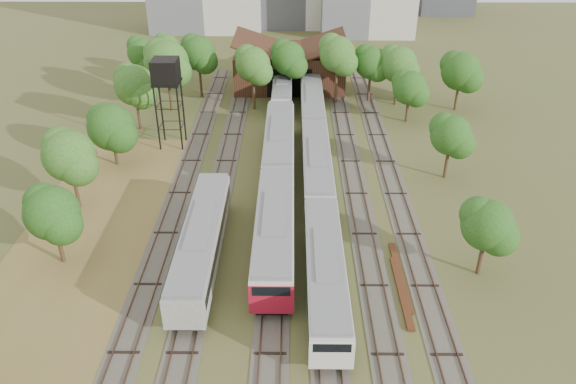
{
  "coord_description": "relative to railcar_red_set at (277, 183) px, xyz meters",
  "views": [
    {
      "loc": [
        -0.54,
        -24.36,
        28.65
      ],
      "look_at": [
        -0.94,
        20.99,
        2.5
      ],
      "focal_mm": 35.0,
      "sensor_mm": 36.0,
      "label": 1
    }
  ],
  "objects": [
    {
      "name": "tree_band_far",
      "position": [
        2.43,
        26.35,
        4.02
      ],
      "size": [
        44.33,
        10.74,
        9.61
      ],
      "color": "#382616",
      "rests_on": "ground"
    },
    {
      "name": "tree_band_right",
      "position": [
        16.89,
        5.64,
        2.58
      ],
      "size": [
        5.71,
        36.02,
        7.04
      ],
      "color": "#382616",
      "rests_on": "ground"
    },
    {
      "name": "railcar_rear",
      "position": [
        0.0,
        28.33,
        -0.37
      ],
      "size": [
        2.71,
        16.08,
        3.35
      ],
      "color": "black",
      "rests_on": "ground"
    },
    {
      "name": "tracks",
      "position": [
        1.33,
        1.54,
        -2.1
      ],
      "size": [
        24.6,
        80.0,
        0.19
      ],
      "color": "#4C473D",
      "rests_on": "ground"
    },
    {
      "name": "railcar_red_set",
      "position": [
        0.0,
        0.0,
        0.0
      ],
      "size": [
        3.26,
        34.58,
        4.04
      ],
      "color": "black",
      "rests_on": "ground"
    },
    {
      "name": "tree_band_left",
      "position": [
        -18.49,
        3.88,
        3.25
      ],
      "size": [
        6.51,
        71.24,
        8.45
      ],
      "color": "#382616",
      "rests_on": "ground"
    },
    {
      "name": "railcar_green_set",
      "position": [
        4.0,
        3.72,
        -0.22
      ],
      "size": [
        2.93,
        52.07,
        3.63
      ],
      "color": "black",
      "rests_on": "ground"
    },
    {
      "name": "water_tower",
      "position": [
        -12.78,
        13.06,
        6.66
      ],
      "size": [
        3.01,
        3.01,
        10.44
      ],
      "color": "black",
      "rests_on": "ground"
    },
    {
      "name": "old_grey_coach",
      "position": [
        -6.0,
        -9.89,
        -0.11
      ],
      "size": [
        3.0,
        18.0,
        3.71
      ],
      "color": "black",
      "rests_on": "ground"
    },
    {
      "name": "rail_pile_near",
      "position": [
        10.0,
        -13.8,
        -1.99
      ],
      "size": [
        0.57,
        8.55,
        0.29
      ],
      "primitive_type": "cube",
      "color": "#542C18",
      "rests_on": "ground"
    },
    {
      "name": "dry_grass_patch",
      "position": [
        -16.0,
        -15.46,
        -2.12
      ],
      "size": [
        14.0,
        60.0,
        0.04
      ],
      "primitive_type": "cube",
      "color": "brown",
      "rests_on": "ground"
    },
    {
      "name": "maintenance_shed",
      "position": [
        1.0,
        34.52,
        0.78
      ],
      "size": [
        16.45,
        11.55,
        7.58
      ],
      "color": "#341E13",
      "rests_on": "ground"
    },
    {
      "name": "rail_pile_far",
      "position": [
        10.2,
        -11.89,
        -1.99
      ],
      "size": [
        0.56,
        8.91,
        0.29
      ],
      "primitive_type": "cube",
      "color": "#542C18",
      "rests_on": "ground"
    }
  ]
}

